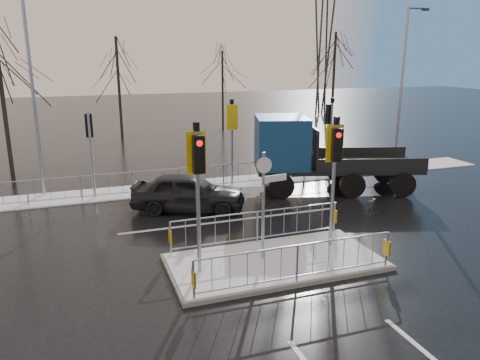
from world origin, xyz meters
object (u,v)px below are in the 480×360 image
object	(u,v)px
flatbed_truck	(304,152)
street_lamp_right	(403,83)
traffic_island	(275,251)
street_lamp_left	(34,87)
car_far_lane	(188,192)

from	to	relation	value
flatbed_truck	street_lamp_right	distance (m)	7.29
street_lamp_right	flatbed_truck	bearing A→B (deg)	-161.98
flatbed_truck	traffic_island	bearing A→B (deg)	-122.90
flatbed_truck	street_lamp_left	world-z (taller)	street_lamp_left
traffic_island	street_lamp_left	xyz separation A→B (m)	(-6.42, 9.49, 4.10)
car_far_lane	street_lamp_right	size ratio (longest dim) A/B	0.53
traffic_island	flatbed_truck	size ratio (longest dim) A/B	0.81
traffic_island	flatbed_truck	distance (m)	7.73
street_lamp_left	traffic_island	bearing A→B (deg)	-55.93
flatbed_truck	street_lamp_right	world-z (taller)	street_lamp_right
traffic_island	street_lamp_left	world-z (taller)	street_lamp_left
car_far_lane	flatbed_truck	xyz separation A→B (m)	(5.32, 0.96, 0.99)
car_far_lane	street_lamp_right	distance (m)	12.70
street_lamp_right	street_lamp_left	distance (m)	17.03
street_lamp_right	car_far_lane	bearing A→B (deg)	-165.42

